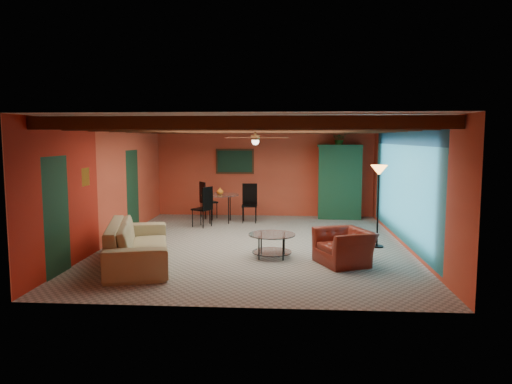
# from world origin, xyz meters

# --- Properties ---
(room) EXTENTS (6.52, 8.01, 2.71)m
(room) POSITION_xyz_m (0.00, 0.11, 2.36)
(room) COLOR gray
(room) RESTS_ON ground
(sofa) EXTENTS (1.74, 2.89, 0.79)m
(sofa) POSITION_xyz_m (-2.08, -1.79, 0.39)
(sofa) COLOR #998B62
(sofa) RESTS_ON ground
(armchair) EXTENTS (1.20, 1.27, 0.65)m
(armchair) POSITION_xyz_m (1.77, -1.55, 0.33)
(armchair) COLOR maroon
(armchair) RESTS_ON ground
(coffee_table) EXTENTS (0.97, 0.97, 0.48)m
(coffee_table) POSITION_xyz_m (0.41, -1.11, 0.24)
(coffee_table) COLOR white
(coffee_table) RESTS_ON ground
(dining_table) EXTENTS (2.16, 2.16, 1.09)m
(dining_table) POSITION_xyz_m (-1.18, 2.75, 0.54)
(dining_table) COLOR silver
(dining_table) RESTS_ON ground
(armoire) EXTENTS (1.22, 0.63, 2.10)m
(armoire) POSITION_xyz_m (2.20, 3.70, 1.05)
(armoire) COLOR maroon
(armoire) RESTS_ON ground
(floor_lamp) EXTENTS (0.40, 0.40, 1.79)m
(floor_lamp) POSITION_xyz_m (2.65, -0.07, 0.89)
(floor_lamp) COLOR black
(floor_lamp) RESTS_ON ground
(ceiling_fan) EXTENTS (1.50, 1.50, 0.44)m
(ceiling_fan) POSITION_xyz_m (0.00, 0.00, 2.36)
(ceiling_fan) COLOR #472614
(ceiling_fan) RESTS_ON ceiling
(painting) EXTENTS (1.05, 0.03, 0.65)m
(painting) POSITION_xyz_m (-0.90, 3.96, 1.65)
(painting) COLOR black
(painting) RESTS_ON wall_back
(potted_plant) EXTENTS (0.46, 0.41, 0.46)m
(potted_plant) POSITION_xyz_m (2.20, 3.70, 2.33)
(potted_plant) COLOR #26661E
(potted_plant) RESTS_ON armoire
(vase) EXTENTS (0.20, 0.20, 0.20)m
(vase) POSITION_xyz_m (-1.18, 2.75, 1.19)
(vase) COLOR orange
(vase) RESTS_ON dining_table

